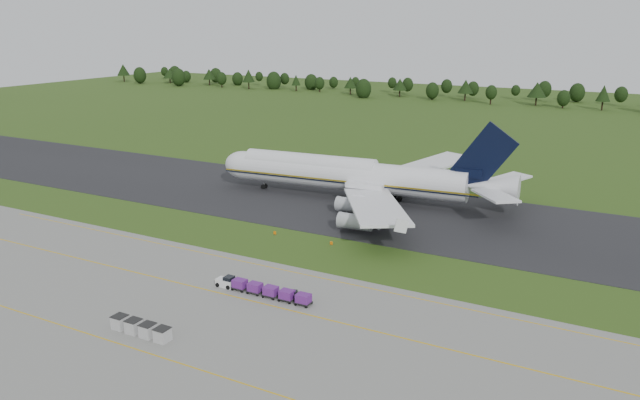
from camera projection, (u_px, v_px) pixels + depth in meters
The scene contains 10 objects.
ground at pixel (293, 247), 110.30m from camera, with size 600.00×600.00×0.00m, color #2C4815.
apron at pixel (161, 326), 81.50m from camera, with size 300.00×52.00×0.06m, color slate.
taxiway at pixel (359, 207), 134.00m from camera, with size 300.00×40.00×0.08m, color black.
apron_markings at pixel (195, 305), 87.43m from camera, with size 300.00×30.20×0.01m.
tree_line at pixel (527, 92), 296.08m from camera, with size 529.61×24.03×11.91m.
aircraft at pixel (353, 175), 138.65m from camera, with size 69.19×67.13×19.40m.
baggage_train at pixel (261, 289), 90.59m from camera, with size 15.96×1.69×1.63m.
utility_cart at pixel (291, 296), 89.24m from camera, with size 2.16×1.55×1.08m.
uld_row at pixel (141, 328), 79.05m from camera, with size 8.99×1.79×1.77m.
edge_markers at pixel (302, 238), 114.07m from camera, with size 12.44×0.30×0.60m.
Camera 1 is at (53.32, -89.13, 38.35)m, focal length 35.00 mm.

